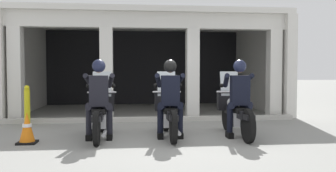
% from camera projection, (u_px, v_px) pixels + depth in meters
% --- Properties ---
extents(ground_plane, '(80.00, 80.00, 0.00)m').
position_uv_depth(ground_plane, '(157.00, 117.00, 10.27)').
color(ground_plane, gray).
extents(station_building, '(8.38, 5.13, 3.15)m').
position_uv_depth(station_building, '(146.00, 53.00, 12.26)').
color(station_building, black).
rests_on(station_building, ground).
extents(kerb_strip, '(7.88, 0.24, 0.12)m').
position_uv_depth(kerb_strip, '(151.00, 119.00, 9.31)').
color(kerb_strip, '#B7B5AD').
rests_on(kerb_strip, ground).
extents(motorcycle_left, '(0.62, 2.04, 1.35)m').
position_uv_depth(motorcycle_left, '(101.00, 113.00, 7.08)').
color(motorcycle_left, black).
rests_on(motorcycle_left, ground).
extents(police_officer_left, '(0.63, 0.61, 1.58)m').
position_uv_depth(police_officer_left, '(99.00, 92.00, 6.78)').
color(police_officer_left, black).
rests_on(police_officer_left, ground).
extents(motorcycle_center, '(0.62, 2.04, 1.35)m').
position_uv_depth(motorcycle_center, '(169.00, 112.00, 7.23)').
color(motorcycle_center, black).
rests_on(motorcycle_center, ground).
extents(police_officer_center, '(0.63, 0.61, 1.58)m').
position_uv_depth(police_officer_center, '(170.00, 92.00, 6.92)').
color(police_officer_center, black).
rests_on(police_officer_center, ground).
extents(motorcycle_right, '(0.62, 2.04, 1.35)m').
position_uv_depth(motorcycle_right, '(235.00, 112.00, 7.30)').
color(motorcycle_right, black).
rests_on(motorcycle_right, ground).
extents(police_officer_right, '(0.63, 0.61, 1.58)m').
position_uv_depth(police_officer_right, '(239.00, 92.00, 6.99)').
color(police_officer_right, black).
rests_on(police_officer_right, ground).
extents(traffic_cone_flank, '(0.34, 0.34, 0.59)m').
position_uv_depth(traffic_cone_flank, '(27.00, 128.00, 6.46)').
color(traffic_cone_flank, black).
rests_on(traffic_cone_flank, ground).
extents(bollard_kerbside, '(0.14, 0.14, 1.01)m').
position_uv_depth(bollard_kerbside, '(27.00, 106.00, 8.58)').
color(bollard_kerbside, yellow).
rests_on(bollard_kerbside, ground).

